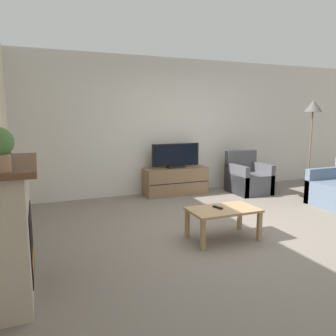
{
  "coord_description": "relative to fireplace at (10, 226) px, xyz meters",
  "views": [
    {
      "loc": [
        -2.54,
        -3.7,
        1.58
      ],
      "look_at": [
        -0.87,
        0.47,
        0.85
      ],
      "focal_mm": 35.0,
      "sensor_mm": 36.0,
      "label": 1
    }
  ],
  "objects": [
    {
      "name": "mantel_vase_left",
      "position": [
        0.02,
        -0.39,
        0.69
      ],
      "size": [
        0.14,
        0.14,
        0.24
      ],
      "color": "#385670",
      "rests_on": "fireplace"
    },
    {
      "name": "coffee_table",
      "position": [
        2.42,
        0.36,
        -0.26
      ],
      "size": [
        0.88,
        0.51,
        0.4
      ],
      "color": "#A37F56",
      "rests_on": "ground"
    },
    {
      "name": "armchair",
      "position": [
        4.24,
        2.39,
        -0.32
      ],
      "size": [
        0.7,
        0.76,
        0.84
      ],
      "color": "#4C4C51",
      "rests_on": "ground"
    },
    {
      "name": "ground_plane",
      "position": [
        2.81,
        0.59,
        -0.6
      ],
      "size": [
        24.0,
        24.0,
        0.0
      ],
      "primitive_type": "plane",
      "color": "slate"
    },
    {
      "name": "mantel_vase_centre_left",
      "position": [
        0.02,
        -0.1,
        0.7
      ],
      "size": [
        0.1,
        0.1,
        0.27
      ],
      "color": "#994C3D",
      "rests_on": "fireplace"
    },
    {
      "name": "mantel_clock",
      "position": [
        0.02,
        0.13,
        0.66
      ],
      "size": [
        0.08,
        0.11,
        0.15
      ],
      "color": "brown",
      "rests_on": "fireplace"
    },
    {
      "name": "floor_lamp",
      "position": [
        5.13,
        1.67,
        1.01
      ],
      "size": [
        0.33,
        0.33,
        1.86
      ],
      "color": "black",
      "rests_on": "ground"
    },
    {
      "name": "tv",
      "position": [
        2.81,
        2.8,
        0.16
      ],
      "size": [
        1.0,
        0.18,
        0.48
      ],
      "color": "black",
      "rests_on": "tv_stand"
    },
    {
      "name": "fireplace",
      "position": [
        0.0,
        0.0,
        0.0
      ],
      "size": [
        0.46,
        1.32,
        1.18
      ],
      "color": "#B7A893",
      "rests_on": "ground"
    },
    {
      "name": "remote",
      "position": [
        2.36,
        0.4,
        -0.19
      ],
      "size": [
        0.08,
        0.16,
        0.02
      ],
      "rotation": [
        0.0,
        0.0,
        0.29
      ],
      "color": "black",
      "rests_on": "coffee_table"
    },
    {
      "name": "wall_back",
      "position": [
        2.81,
        3.1,
        0.75
      ],
      "size": [
        12.0,
        0.06,
        2.7
      ],
      "color": "beige",
      "rests_on": "ground"
    },
    {
      "name": "tv_stand",
      "position": [
        2.81,
        2.81,
        -0.33
      ],
      "size": [
        1.27,
        0.45,
        0.54
      ],
      "color": "brown",
      "rests_on": "ground"
    }
  ]
}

